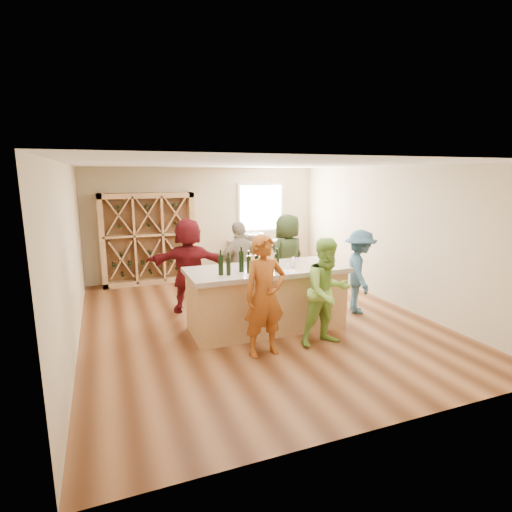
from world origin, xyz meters
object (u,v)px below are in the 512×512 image
object	(u,v)px
wine_bottle_e	(257,263)
person_far_mid	(240,266)
person_far_left	(189,265)
wine_bottle_b	(228,266)
person_server	(359,272)
person_far_right	(287,258)
wine_rack	(148,239)
tasting_counter_base	(267,300)
sink	(254,237)
wine_bottle_f	(277,262)
wine_bottle_d	(249,265)
person_near_right	(327,292)
wine_bottle_a	(221,265)
wine_bottle_c	(241,262)
person_near_left	(265,296)

from	to	relation	value
wine_bottle_e	person_far_mid	xyz separation A→B (m)	(0.17, 1.34, -0.34)
wine_bottle_e	person_far_left	bearing A→B (deg)	117.50
wine_bottle_b	wine_bottle_e	bearing A→B (deg)	7.90
person_server	person_far_right	xyz separation A→B (m)	(-0.99, 1.13, 0.11)
person_server	wine_rack	bearing A→B (deg)	68.94
tasting_counter_base	person_far_mid	bearing A→B (deg)	94.32
sink	wine_bottle_b	size ratio (longest dim) A/B	1.92
person_far_right	wine_bottle_f	world-z (taller)	person_far_right
wine_bottle_d	person_far_right	distance (m)	2.09
sink	wine_bottle_f	world-z (taller)	wine_bottle_f
person_near_right	wine_bottle_a	bearing A→B (deg)	148.70
wine_bottle_b	person_far_right	xyz separation A→B (m)	(1.74, 1.50, -0.30)
wine_bottle_f	person_far_left	bearing A→B (deg)	123.71
person_far_right	person_far_left	distance (m)	2.04
wine_bottle_f	person_near_right	bearing A→B (deg)	-49.10
wine_bottle_e	person_near_right	xyz separation A→B (m)	(0.87, -0.77, -0.36)
wine_bottle_a	wine_bottle_e	bearing A→B (deg)	1.35
wine_bottle_f	wine_rack	bearing A→B (deg)	111.54
person_near_right	wine_bottle_e	bearing A→B (deg)	134.20
wine_bottle_c	person_far_right	world-z (taller)	person_far_right
person_near_right	person_far_right	distance (m)	2.24
sink	person_server	size ratio (longest dim) A/B	0.34
wine_bottle_e	person_server	bearing A→B (deg)	7.77
sink	person_far_mid	bearing A→B (deg)	-116.43
wine_bottle_c	wine_bottle_b	bearing A→B (deg)	-151.22
person_near_right	person_far_right	xyz separation A→B (m)	(0.37, 2.21, 0.07)
sink	person_near_left	xyz separation A→B (m)	(-1.58, -4.60, -0.11)
wine_bottle_a	person_far_right	distance (m)	2.37
wine_bottle_d	person_far_left	distance (m)	1.77
person_far_right	wine_bottle_f	xyz separation A→B (m)	(-0.93, -1.55, 0.31)
wine_bottle_b	person_near_left	distance (m)	0.83
sink	person_server	distance (m)	3.64
wine_rack	tasting_counter_base	bearing A→B (deg)	-67.55
wine_bottle_f	wine_bottle_c	bearing A→B (deg)	160.24
wine_rack	wine_bottle_c	bearing A→B (deg)	-74.72
wine_bottle_a	person_far_mid	bearing A→B (deg)	60.07
sink	wine_bottle_e	bearing A→B (deg)	-110.18
person_far_right	person_far_left	size ratio (longest dim) A/B	1.00
person_near_left	person_far_right	xyz separation A→B (m)	(1.41, 2.19, 0.02)
person_near_left	wine_bottle_e	bearing A→B (deg)	73.24
wine_bottle_d	person_far_mid	distance (m)	1.50
wine_bottle_f	wine_bottle_d	bearing A→B (deg)	175.69
wine_bottle_a	wine_bottle_d	world-z (taller)	wine_bottle_a
person_far_left	wine_bottle_b	bearing A→B (deg)	118.89
wine_bottle_b	person_server	world-z (taller)	person_server
person_server	person_far_mid	distance (m)	2.31
person_far_left	person_far_mid	bearing A→B (deg)	-173.18
sink	wine_bottle_b	xyz separation A→B (m)	(-1.92, -3.91, 0.21)
wine_bottle_e	person_far_left	xyz separation A→B (m)	(-0.80, 1.54, -0.29)
wine_bottle_e	person_far_left	size ratio (longest dim) A/B	0.14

